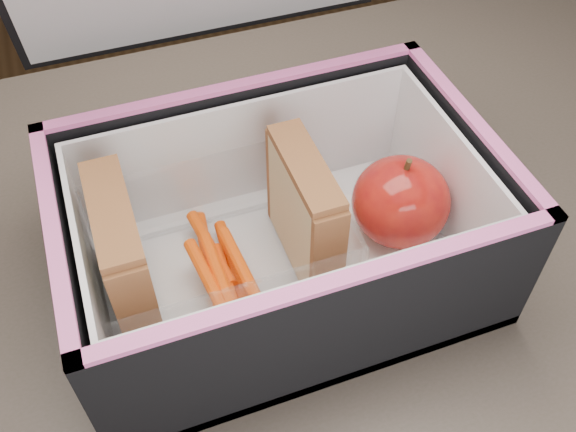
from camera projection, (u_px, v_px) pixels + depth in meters
name	position (u px, v px, depth m)	size (l,w,h in m)	color
kitchen_table	(318.00, 339.00, 0.62)	(1.20, 0.80, 0.75)	brown
lunch_bag	(278.00, 217.00, 0.51)	(0.33, 0.31, 0.32)	black
plastic_tub	(220.00, 250.00, 0.51)	(0.19, 0.14, 0.08)	white
sandwich_left	(125.00, 259.00, 0.48)	(0.03, 0.10, 0.11)	beige
sandwich_right	(304.00, 212.00, 0.51)	(0.03, 0.10, 0.11)	beige
carrot_sticks	(221.00, 275.00, 0.52)	(0.05, 0.14, 0.03)	#FF4800
paper_napkin	(389.00, 234.00, 0.57)	(0.08, 0.08, 0.01)	white
red_apple	(401.00, 202.00, 0.53)	(0.09, 0.09, 0.09)	maroon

